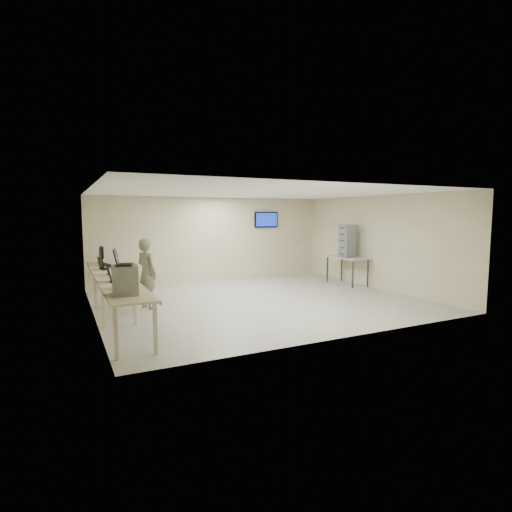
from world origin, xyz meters
name	(u,v)px	position (x,y,z in m)	size (l,w,h in m)	color
room	(260,246)	(0.03, 0.06, 1.41)	(8.01, 7.01, 2.81)	#B6B6AA
workbench	(113,279)	(-3.59, 0.00, 0.83)	(0.76, 6.00, 0.90)	beige
equipment_box	(125,280)	(-3.65, -2.22, 1.15)	(0.41, 0.47, 0.49)	gray
laptop_on_box	(121,261)	(-3.71, -2.22, 1.46)	(0.37, 0.41, 0.28)	black
laptop_0	(122,284)	(-3.62, -1.59, 0.97)	(0.37, 0.40, 0.26)	black
laptop_1	(115,278)	(-3.65, -0.79, 0.98)	(0.38, 0.43, 0.30)	black
laptop_2	(113,272)	(-3.58, 0.16, 0.97)	(0.35, 0.38, 0.26)	black
laptop_3	(104,266)	(-3.66, 1.17, 0.98)	(0.38, 0.43, 0.30)	black
laptop_4	(101,263)	(-3.65, 1.96, 0.97)	(0.29, 0.34, 0.26)	black
monitor_near	(102,253)	(-3.60, 2.37, 1.19)	(0.21, 0.48, 0.48)	black
monitor_far	(101,253)	(-3.60, 2.75, 1.15)	(0.19, 0.42, 0.41)	black
soldier	(147,273)	(-2.78, 0.43, 0.84)	(0.61, 0.40, 1.68)	#565E4C
side_table	(347,259)	(3.60, 0.92, 0.81)	(0.69, 1.47, 0.88)	#9E9E9E
storage_bins	(347,241)	(3.58, 0.92, 1.40)	(0.39, 0.44, 1.03)	gray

